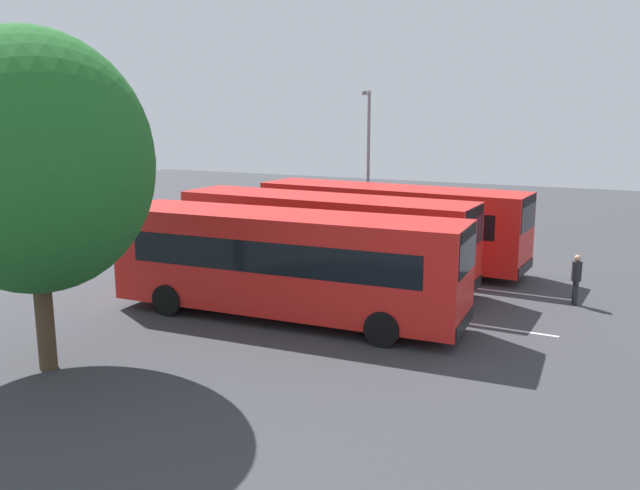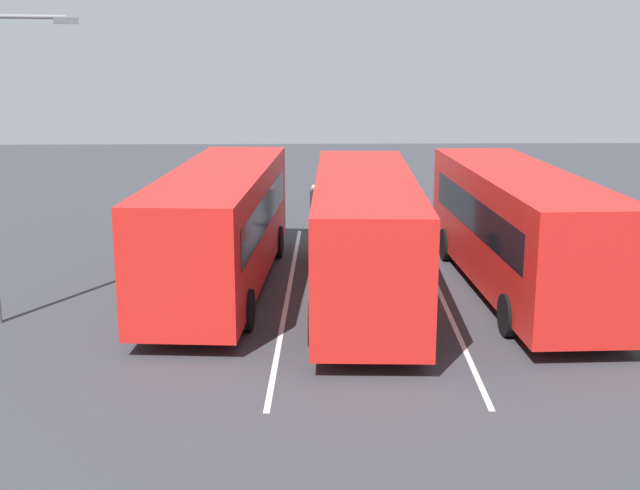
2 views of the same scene
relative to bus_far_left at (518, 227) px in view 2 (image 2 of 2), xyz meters
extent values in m
plane|color=#38383D|center=(0.09, 4.15, -1.82)|extent=(73.91, 73.91, 0.00)
cube|color=red|center=(-0.03, 0.00, 0.01)|extent=(11.16, 2.87, 2.95)
cube|color=black|center=(5.47, 0.17, 0.80)|extent=(0.19, 2.22, 1.24)
cube|color=black|center=(-0.07, 1.23, 0.36)|extent=(9.31, 0.38, 0.94)
cube|color=black|center=(0.01, -1.23, 0.36)|extent=(9.31, 0.38, 0.94)
cube|color=black|center=(5.49, 0.17, 1.30)|extent=(0.16, 2.02, 0.32)
cube|color=black|center=(5.50, 0.17, -1.24)|extent=(0.17, 2.32, 0.36)
cylinder|color=black|center=(3.48, 1.31, -1.31)|extent=(1.01, 0.31, 1.00)
cylinder|color=black|center=(3.55, -1.09, -1.31)|extent=(1.01, 0.31, 1.00)
cylinder|color=black|center=(-3.62, 1.09, -1.31)|extent=(1.01, 0.31, 1.00)
cylinder|color=black|center=(-3.54, -1.31, -1.31)|extent=(1.01, 0.31, 1.00)
cube|color=red|center=(-0.67, 4.21, 0.01)|extent=(11.19, 3.00, 2.95)
cube|color=#19232D|center=(4.82, 3.97, 0.80)|extent=(0.22, 2.22, 1.24)
cube|color=#19232D|center=(-0.62, 5.44, 0.36)|extent=(9.31, 0.49, 0.94)
cube|color=#19232D|center=(-0.73, 2.98, 0.36)|extent=(9.31, 0.49, 0.94)
cube|color=black|center=(4.84, 3.97, 1.30)|extent=(0.19, 2.02, 0.32)
cube|color=black|center=(4.85, 3.97, -1.24)|extent=(0.20, 2.32, 0.36)
cylinder|color=black|center=(2.92, 5.25, -1.31)|extent=(1.01, 0.32, 1.00)
cylinder|color=black|center=(2.82, 2.86, -1.31)|extent=(1.01, 0.32, 1.00)
cylinder|color=black|center=(-4.17, 5.56, -1.31)|extent=(1.01, 0.32, 1.00)
cylinder|color=black|center=(-4.27, 3.17, -1.31)|extent=(1.01, 0.32, 1.00)
cube|color=red|center=(0.53, 8.08, 0.01)|extent=(11.25, 3.34, 2.95)
cube|color=black|center=(6.01, 7.67, 0.80)|extent=(0.28, 2.22, 1.24)
cube|color=black|center=(0.62, 9.31, 0.36)|extent=(9.29, 0.77, 0.94)
cube|color=black|center=(0.43, 6.85, 0.36)|extent=(9.29, 0.77, 0.94)
cube|color=black|center=(6.03, 7.67, 1.30)|extent=(0.25, 2.02, 0.32)
cube|color=black|center=(6.04, 7.67, -1.24)|extent=(0.27, 2.32, 0.36)
cylinder|color=black|center=(4.15, 9.01, -1.31)|extent=(1.02, 0.35, 1.00)
cylinder|color=black|center=(3.98, 6.62, -1.31)|extent=(1.02, 0.35, 1.00)
cylinder|color=black|center=(-2.92, 9.54, -1.31)|extent=(1.02, 0.35, 1.00)
cylinder|color=black|center=(-3.10, 7.15, -1.31)|extent=(1.02, 0.35, 1.00)
cylinder|color=#232833|center=(8.04, 5.33, -1.40)|extent=(0.13, 0.13, 0.82)
cylinder|color=#232833|center=(7.97, 5.47, -1.40)|extent=(0.13, 0.13, 0.82)
cylinder|color=#232328|center=(8.00, 5.40, -0.67)|extent=(0.43, 0.43, 0.65)
sphere|color=tan|center=(8.00, 5.40, -0.23)|extent=(0.22, 0.22, 0.22)
cylinder|color=gray|center=(-2.15, 12.23, 5.37)|extent=(0.64, 1.99, 0.10)
cube|color=slate|center=(-1.88, 11.25, 5.29)|extent=(0.34, 0.59, 0.14)
cube|color=silver|center=(0.09, 2.08, -1.81)|extent=(15.59, 0.68, 0.01)
cube|color=silver|center=(0.09, 6.22, -1.81)|extent=(15.59, 0.68, 0.01)
camera|label=1|loc=(9.37, -17.46, 4.57)|focal=37.20mm
camera|label=2|loc=(-21.53, 5.81, 4.60)|focal=46.07mm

